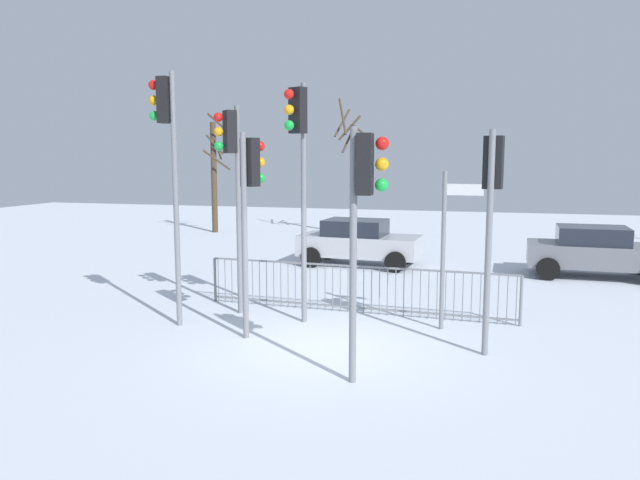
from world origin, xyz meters
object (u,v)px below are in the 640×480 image
traffic_light_mid_right (168,143)px  bare_tree_left (215,174)px  traffic_light_foreground_left (250,188)px  bare_tree_centre (352,172)px  traffic_light_mid_left (299,150)px  car_grey_mid (596,251)px  car_silver_far (359,242)px  traffic_light_foreground_right (492,191)px  traffic_light_rear_right (364,197)px  traffic_light_rear_left (231,163)px  direction_sign_post (446,242)px

traffic_light_mid_right → bare_tree_left: 16.02m
traffic_light_mid_right → bare_tree_left: bare_tree_left is taller
traffic_light_foreground_left → bare_tree_centre: bare_tree_centre is taller
traffic_light_mid_left → bare_tree_centre: bare_tree_centre is taller
car_grey_mid → car_silver_far: (-6.99, 0.14, 0.00)m
traffic_light_foreground_right → bare_tree_centre: 17.08m
traffic_light_rear_right → bare_tree_centre: (-4.16, 18.03, -0.03)m
car_silver_far → traffic_light_rear_right: bearing=-74.1°
traffic_light_mid_left → traffic_light_rear_right: 3.65m
traffic_light_foreground_left → bare_tree_centre: (-1.62, 16.16, -0.04)m
traffic_light_rear_right → bare_tree_centre: bearing=-169.6°
traffic_light_rear_left → traffic_light_foreground_right: 5.58m
traffic_light_mid_right → traffic_light_foreground_left: (1.86, -0.33, -0.87)m
direction_sign_post → bare_tree_left: bearing=136.3°
traffic_light_foreground_right → traffic_light_foreground_left: traffic_light_foreground_right is taller
traffic_light_mid_right → traffic_light_foreground_right: bearing=-90.7°
traffic_light_mid_left → bare_tree_left: 16.39m
traffic_light_mid_left → traffic_light_rear_right: bearing=148.5°
traffic_light_mid_right → traffic_light_foreground_right: 6.30m
traffic_light_rear_left → traffic_light_foreground_right: traffic_light_rear_left is taller
traffic_light_mid_left → traffic_light_foreground_left: (-0.61, -1.13, -0.73)m
traffic_light_rear_left → bare_tree_left: size_ratio=0.84×
traffic_light_rear_right → traffic_light_mid_left: bearing=-149.7°
traffic_light_rear_left → car_grey_mid: size_ratio=1.17×
traffic_light_foreground_left → bare_tree_left: size_ratio=0.72×
direction_sign_post → bare_tree_centre: bearing=115.8°
traffic_light_foreground_right → traffic_light_mid_left: bearing=175.8°
traffic_light_foreground_left → car_silver_far: 8.55m
bare_tree_left → traffic_light_foreground_right: bearing=-50.8°
traffic_light_rear_left → traffic_light_foreground_left: size_ratio=1.16×
car_grey_mid → bare_tree_centre: (-8.96, 8.02, 2.04)m
traffic_light_rear_left → traffic_light_foreground_right: bearing=-145.6°
traffic_light_mid_left → bare_tree_centre: size_ratio=0.81×
traffic_light_rear_right → car_grey_mid: 11.29m
traffic_light_foreground_left → bare_tree_centre: bearing=121.7°
traffic_light_mid_left → traffic_light_mid_right: bearing=43.6°
traffic_light_mid_left → car_grey_mid: size_ratio=1.27×
traffic_light_foreground_right → traffic_light_mid_right: bearing=-171.3°
traffic_light_rear_left → traffic_light_foreground_right: (5.40, -1.33, -0.46)m
traffic_light_rear_left → bare_tree_left: 15.27m
traffic_light_rear_left → traffic_light_foreground_left: (1.02, -1.50, -0.46)m
traffic_light_mid_right → bare_tree_centre: size_ratio=0.84×
traffic_light_foreground_right → bare_tree_left: bare_tree_left is taller
traffic_light_mid_right → car_silver_far: 8.77m
car_silver_far → traffic_light_foreground_right: bearing=-59.9°
traffic_light_foreground_right → direction_sign_post: (-0.83, 1.30, -1.08)m
traffic_light_mid_left → direction_sign_post: size_ratio=1.55×
bare_tree_centre → car_grey_mid: bearing=-41.8°
traffic_light_foreground_right → car_silver_far: (-4.02, 8.12, -2.08)m
traffic_light_rear_right → car_grey_mid: (4.80, 10.01, -2.07)m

